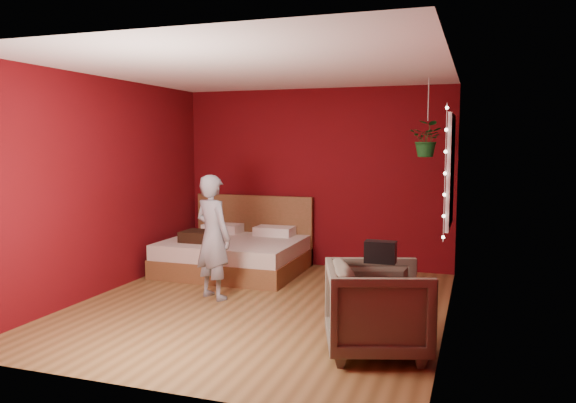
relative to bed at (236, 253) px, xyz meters
name	(u,v)px	position (x,y,z in m)	size (l,w,h in m)	color
floor	(259,306)	(0.95, -1.50, -0.27)	(4.50, 4.50, 0.00)	olive
room_walls	(259,155)	(0.95, -1.50, 1.41)	(4.04, 4.54, 2.62)	#58090E
window	(450,171)	(2.92, -0.60, 1.23)	(0.05, 0.97, 1.27)	white
fairy_lights	(445,173)	(2.89, -1.12, 1.23)	(0.04, 0.04, 1.45)	silver
bed	(236,253)	(0.00, 0.00, 0.00)	(1.86, 1.58, 1.02)	brown
person	(213,237)	(0.32, -1.37, 0.46)	(0.53, 0.35, 1.45)	gray
armchair	(377,309)	(2.43, -2.47, 0.13)	(0.84, 0.86, 0.79)	#6B6754
handbag	(380,252)	(2.44, -2.42, 0.62)	(0.27, 0.13, 0.19)	black
throw_pillow	(198,236)	(-0.41, -0.36, 0.27)	(0.41, 0.41, 0.15)	black
hanging_plant	(427,139)	(2.61, -0.05, 1.60)	(0.49, 0.45, 0.96)	silver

